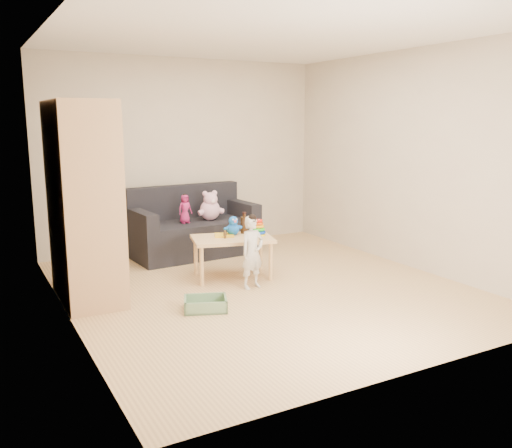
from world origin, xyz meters
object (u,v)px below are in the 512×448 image
sofa (194,238)px  toddler (252,253)px  play_table (233,257)px  wardrobe (84,202)px

sofa → toddler: (-0.01, -1.65, 0.15)m
play_table → toddler: (0.01, -0.46, 0.15)m
toddler → sofa: bearing=78.6°
wardrobe → toddler: size_ratio=2.58×
sofa → play_table: bearing=-94.9°
wardrobe → toddler: bearing=-17.3°
sofa → play_table: size_ratio=1.82×
toddler → wardrobe: bearing=151.4°
wardrobe → sofa: size_ratio=1.21×
toddler → play_table: bearing=80.2°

